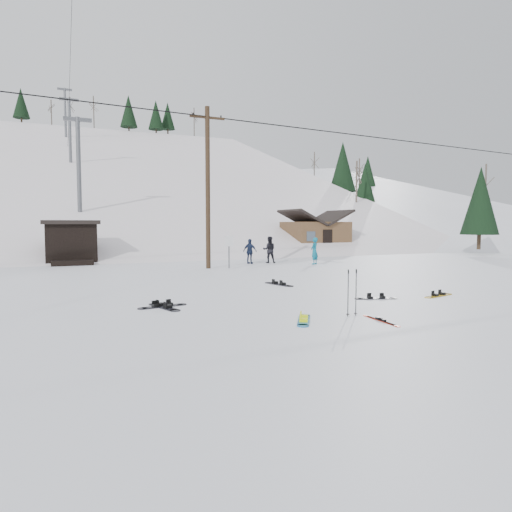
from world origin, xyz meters
name	(u,v)px	position (x,y,z in m)	size (l,w,h in m)	color
ground	(296,317)	(0.00, 0.00, 0.00)	(200.00, 200.00, 0.00)	white
ski_slope	(105,329)	(0.00, 55.00, -12.00)	(60.00, 75.00, 45.00)	white
ridge_right	(354,308)	(38.00, 50.00, -11.00)	(34.00, 85.00, 36.00)	white
treeline_right	(376,242)	(36.00, 42.00, 0.00)	(20.00, 60.00, 10.00)	black
treeline_crest	(89,237)	(0.00, 86.00, 0.00)	(50.00, 6.00, 10.00)	black
utility_pole	(208,185)	(2.00, 14.00, 4.68)	(2.00, 0.26, 9.00)	#3A2819
trail_sign	(229,246)	(3.10, 13.58, 1.27)	(0.50, 0.09, 1.85)	#595B60
lift_hut	(71,242)	(-5.00, 20.94, 1.36)	(3.40, 4.10, 2.75)	black
lift_tower_near	(79,159)	(-4.00, 30.00, 7.86)	(2.20, 0.36, 8.00)	#595B60
lift_tower_mid	(70,126)	(-4.00, 50.00, 14.36)	(2.20, 0.36, 8.00)	#595B60
lift_tower_far	(65,110)	(-4.00, 70.00, 20.86)	(2.20, 0.36, 8.00)	#595B60
cabin	(315,236)	(15.00, 24.00, 1.48)	(5.39, 4.40, 3.77)	brown
hero_snowboard	(304,320)	(-0.03, -0.46, 0.03)	(0.96, 1.38, 0.11)	#1A72AE
hero_skis	(381,320)	(1.77, -1.29, 0.02)	(0.18, 1.50, 0.08)	red
ski_poles	(352,292)	(1.47, -0.45, 0.66)	(0.35, 0.09, 1.28)	black
board_scatter_a	(163,306)	(-2.96, 3.00, 0.03)	(1.54, 0.51, 0.11)	black
board_scatter_b	(164,307)	(-2.95, 2.84, 0.03)	(0.67, 1.59, 0.11)	black
board_scatter_d	(376,298)	(3.92, 1.60, 0.03)	(1.41, 0.67, 0.10)	black
board_scatter_e	(438,295)	(6.29, 1.22, 0.03)	(1.48, 0.60, 0.11)	gold
board_scatter_f	(279,284)	(2.52, 6.11, 0.03)	(0.64, 1.62, 0.12)	black
skier_teal	(314,251)	(8.84, 13.82, 0.84)	(0.61, 0.40, 1.67)	#0D6983
skier_dark	(269,250)	(6.68, 15.83, 0.86)	(0.83, 0.65, 1.71)	black
skier_pink	(311,243)	(14.27, 23.38, 0.86)	(1.10, 0.64, 1.71)	#CA474E
skier_navy	(250,251)	(5.31, 15.78, 0.79)	(0.92, 0.38, 1.58)	#19233F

